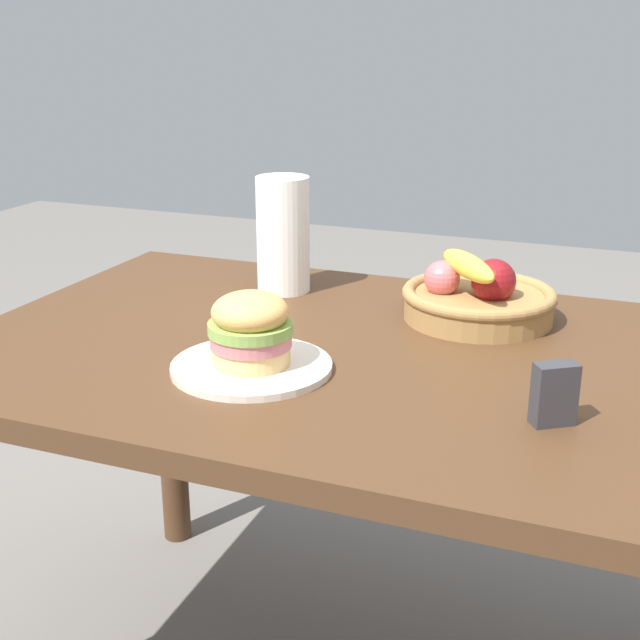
# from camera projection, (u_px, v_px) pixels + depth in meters

# --- Properties ---
(dining_table) EXTENTS (1.40, 0.90, 0.75)m
(dining_table) POSITION_uv_depth(u_px,v_px,m) (356.00, 401.00, 1.51)
(dining_table) COLOR #4C301C
(dining_table) RESTS_ON ground_plane
(plate) EXTENTS (0.26, 0.26, 0.01)m
(plate) POSITION_uv_depth(u_px,v_px,m) (252.00, 367.00, 1.38)
(plate) COLOR silver
(plate) RESTS_ON dining_table
(sandwich) EXTENTS (0.14, 0.14, 0.12)m
(sandwich) POSITION_uv_depth(u_px,v_px,m) (251.00, 329.00, 1.35)
(sandwich) COLOR #E5BC75
(sandwich) RESTS_ON plate
(fruit_basket) EXTENTS (0.29, 0.29, 0.14)m
(fruit_basket) POSITION_uv_depth(u_px,v_px,m) (477.00, 298.00, 1.60)
(fruit_basket) COLOR #9E7542
(fruit_basket) RESTS_ON dining_table
(paper_towel_roll) EXTENTS (0.11, 0.11, 0.24)m
(paper_towel_roll) POSITION_uv_depth(u_px,v_px,m) (283.00, 235.00, 1.76)
(paper_towel_roll) COLOR white
(paper_towel_roll) RESTS_ON dining_table
(napkin_holder) EXTENTS (0.07, 0.06, 0.09)m
(napkin_holder) POSITION_uv_depth(u_px,v_px,m) (554.00, 394.00, 1.18)
(napkin_holder) COLOR #333338
(napkin_holder) RESTS_ON dining_table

